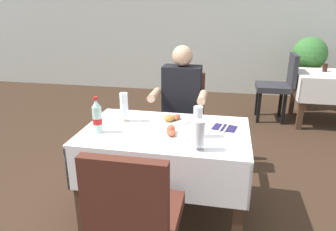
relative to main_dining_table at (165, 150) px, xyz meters
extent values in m
plane|color=#382619|center=(-0.06, 0.04, -0.56)|extent=(11.00, 11.00, 0.00)
cube|color=silver|center=(-0.06, 3.88, 0.99)|extent=(11.00, 0.12, 3.10)
cube|color=white|center=(0.00, 0.00, 0.16)|extent=(1.23, 0.79, 0.02)
cube|color=white|center=(0.00, -0.39, -0.01)|extent=(1.23, 0.02, 0.32)
cube|color=white|center=(0.00, 0.39, -0.01)|extent=(1.23, 0.02, 0.32)
cube|color=white|center=(-0.61, 0.00, -0.01)|extent=(0.02, 0.79, 0.32)
cube|color=white|center=(0.61, 0.00, -0.01)|extent=(0.02, 0.79, 0.32)
cube|color=#472D1E|center=(-0.56, -0.34, -0.20)|extent=(0.07, 0.07, 0.70)
cube|color=#472D1E|center=(0.56, -0.34, -0.20)|extent=(0.07, 0.07, 0.70)
cube|color=#472D1E|center=(-0.56, 0.34, -0.20)|extent=(0.07, 0.07, 0.70)
cube|color=#472D1E|center=(0.56, 0.34, -0.20)|extent=(0.07, 0.07, 0.70)
cube|color=#4C2319|center=(0.00, 0.70, -0.07)|extent=(0.44, 0.44, 0.08)
cube|color=#4C2319|center=(0.00, 0.95, 0.19)|extent=(0.42, 0.06, 0.44)
cube|color=black|center=(-0.17, 0.53, -0.33)|extent=(0.04, 0.04, 0.45)
cube|color=black|center=(0.17, 0.53, -0.33)|extent=(0.04, 0.04, 0.45)
cube|color=black|center=(-0.17, 0.87, -0.33)|extent=(0.04, 0.04, 0.45)
cube|color=black|center=(0.17, 0.87, -0.33)|extent=(0.04, 0.04, 0.45)
cube|color=#4C2319|center=(0.00, -0.70, -0.07)|extent=(0.44, 0.44, 0.08)
cube|color=#4C2319|center=(0.00, -0.95, 0.19)|extent=(0.42, 0.06, 0.44)
cube|color=black|center=(-0.17, -0.53, -0.33)|extent=(0.04, 0.04, 0.45)
cylinder|color=#282D42|center=(-0.07, 0.49, -0.33)|extent=(0.10, 0.10, 0.45)
cylinder|color=#282D42|center=(0.09, 0.49, -0.33)|extent=(0.10, 0.10, 0.45)
cube|color=#282D42|center=(0.01, 0.66, -0.05)|extent=(0.34, 0.36, 0.12)
cube|color=black|center=(0.01, 0.74, 0.26)|extent=(0.36, 0.20, 0.50)
sphere|color=tan|center=(0.01, 0.74, 0.61)|extent=(0.19, 0.19, 0.19)
cylinder|color=tan|center=(-0.21, 0.51, 0.29)|extent=(0.07, 0.26, 0.07)
cylinder|color=tan|center=(0.22, 0.51, 0.29)|extent=(0.07, 0.26, 0.07)
cylinder|color=white|center=(0.07, -0.12, 0.17)|extent=(0.23, 0.23, 0.01)
ellipsoid|color=#C14C33|center=(0.07, -0.12, 0.20)|extent=(0.10, 0.11, 0.04)
ellipsoid|color=#C14C33|center=(0.05, -0.07, 0.21)|extent=(0.07, 0.08, 0.06)
cylinder|color=white|center=(0.03, 0.20, 0.17)|extent=(0.25, 0.25, 0.01)
ellipsoid|color=#B77A38|center=(-0.01, 0.16, 0.20)|extent=(0.09, 0.09, 0.05)
ellipsoid|color=#99602D|center=(0.03, 0.20, 0.20)|extent=(0.09, 0.10, 0.03)
ellipsoid|color=#C14C33|center=(0.05, 0.22, 0.20)|extent=(0.07, 0.08, 0.04)
cylinder|color=white|center=(-0.36, 0.12, 0.17)|extent=(0.07, 0.07, 0.01)
cylinder|color=white|center=(-0.36, 0.12, 0.19)|extent=(0.02, 0.02, 0.03)
cylinder|color=white|center=(-0.36, 0.12, 0.30)|extent=(0.06, 0.06, 0.20)
cylinder|color=gold|center=(-0.36, 0.12, 0.26)|extent=(0.06, 0.06, 0.11)
cylinder|color=white|center=(0.25, -0.08, 0.17)|extent=(0.07, 0.07, 0.01)
cylinder|color=white|center=(0.25, -0.08, 0.19)|extent=(0.02, 0.02, 0.03)
cylinder|color=white|center=(0.25, -0.08, 0.30)|extent=(0.07, 0.07, 0.19)
cylinder|color=black|center=(0.25, -0.08, 0.27)|extent=(0.06, 0.06, 0.13)
cylinder|color=white|center=(0.28, -0.29, 0.17)|extent=(0.07, 0.07, 0.01)
cylinder|color=white|center=(0.28, -0.29, 0.19)|extent=(0.02, 0.02, 0.03)
cylinder|color=white|center=(0.28, -0.29, 0.29)|extent=(0.07, 0.07, 0.16)
cylinder|color=#C68928|center=(0.28, -0.29, 0.27)|extent=(0.07, 0.07, 0.14)
cylinder|color=silver|center=(-0.47, -0.14, 0.27)|extent=(0.07, 0.07, 0.20)
cylinder|color=red|center=(-0.47, -0.14, 0.26)|extent=(0.07, 0.07, 0.04)
cone|color=silver|center=(-0.47, -0.14, 0.39)|extent=(0.06, 0.06, 0.05)
cylinder|color=red|center=(-0.47, -0.14, 0.43)|extent=(0.03, 0.03, 0.02)
cube|color=#231E4C|center=(0.43, 0.12, 0.17)|extent=(0.19, 0.16, 0.01)
cube|color=silver|center=(0.41, 0.13, 0.18)|extent=(0.06, 0.19, 0.01)
cube|color=silver|center=(0.45, 0.12, 0.18)|extent=(0.06, 0.19, 0.01)
cube|color=white|center=(1.86, 2.43, 0.16)|extent=(1.00, 0.75, 0.02)
cube|color=white|center=(1.86, 2.80, -0.01)|extent=(1.00, 0.02, 0.32)
cube|color=white|center=(1.37, 2.43, -0.01)|extent=(0.02, 0.75, 0.32)
cube|color=#472D1E|center=(1.42, 2.12, -0.20)|extent=(0.07, 0.07, 0.70)
cube|color=#472D1E|center=(1.42, 2.75, -0.20)|extent=(0.07, 0.07, 0.70)
cube|color=#2D2D33|center=(1.06, 2.43, -0.07)|extent=(0.44, 0.44, 0.08)
cube|color=#2D2D33|center=(1.31, 2.43, 0.19)|extent=(0.06, 0.42, 0.44)
cube|color=black|center=(0.89, 2.60, -0.33)|extent=(0.04, 0.04, 0.45)
cube|color=black|center=(0.89, 2.26, -0.33)|extent=(0.04, 0.04, 0.45)
cube|color=black|center=(1.23, 2.60, -0.33)|extent=(0.04, 0.04, 0.45)
cube|color=black|center=(1.23, 2.26, -0.33)|extent=(0.04, 0.04, 0.45)
cylinder|color=black|center=(1.75, 2.53, 0.22)|extent=(0.06, 0.06, 0.11)
cylinder|color=brown|center=(1.66, 3.12, -0.38)|extent=(0.36, 0.36, 0.35)
cylinder|color=brown|center=(1.66, 3.12, -0.05)|extent=(0.05, 0.05, 0.32)
sphere|color=#387533|center=(1.66, 3.12, 0.32)|extent=(0.52, 0.52, 0.52)
camera|label=1|loc=(0.43, -2.10, 1.05)|focal=33.18mm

